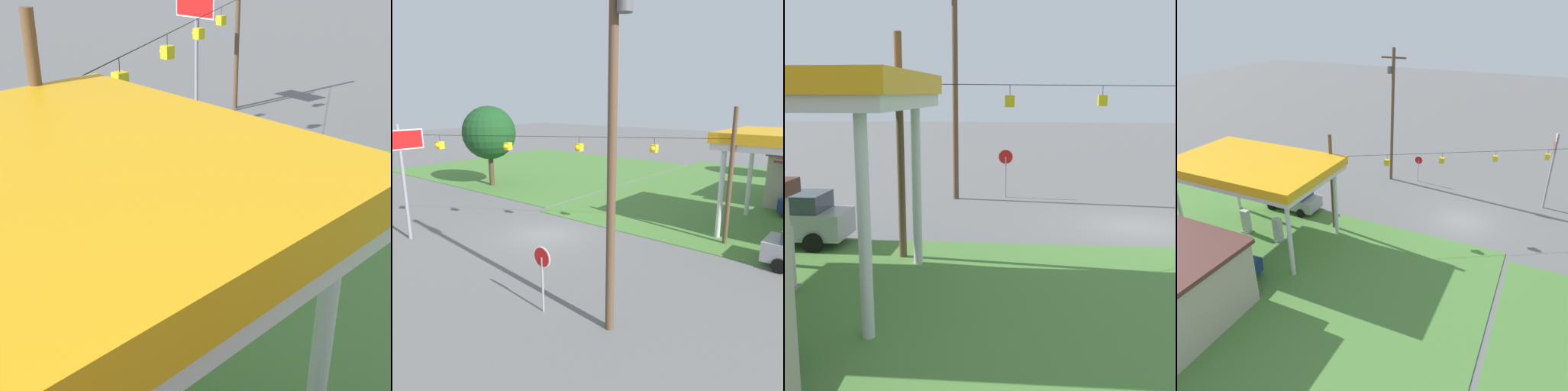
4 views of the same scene
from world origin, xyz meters
The scene contains 7 objects.
ground_plane centered at (0.00, 0.00, 0.00)m, with size 160.00×160.00×0.00m, color slate.
grass_verge_opposite_corner centered at (-16.00, 16.00, 0.02)m, with size 24.00×24.00×0.04m, color #4C7F38.
stop_sign_roadside centered at (5.58, -5.80, 1.81)m, with size 0.80×0.08×2.50m.
stop_sign_overhead centered at (-5.44, -5.03, 4.52)m, with size 0.22×2.50×6.26m.
utility_pole_main centered at (8.11, -5.19, 6.55)m, with size 2.20×0.44×11.82m.
signal_span_gantry centered at (0.00, -0.01, 3.93)m, with size 17.02×10.24×7.14m.
tree_west_verge centered at (-13.05, 6.44, 4.68)m, with size 4.61×4.61×7.00m.
Camera 2 is at (14.53, -14.50, 7.42)m, focal length 35.00 mm.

